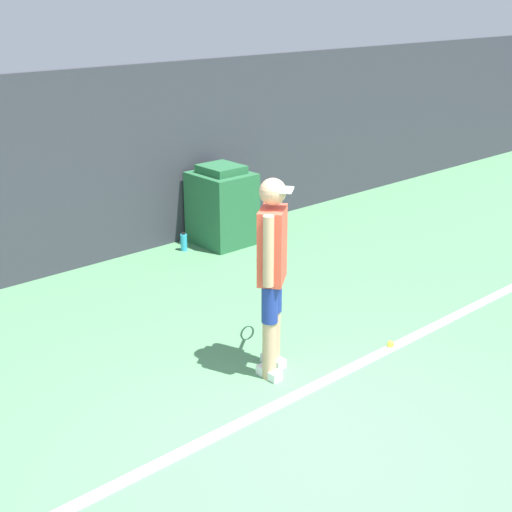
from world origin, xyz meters
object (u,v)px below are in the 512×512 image
covered_chair (222,206)px  water_bottle (184,242)px  tennis_player (272,268)px  tennis_ball (391,344)px

covered_chair → water_bottle: size_ratio=4.32×
tennis_player → covered_chair: size_ratio=1.67×
tennis_ball → covered_chair: size_ratio=0.07×
tennis_ball → water_bottle: 3.42m
covered_chair → tennis_ball: bearing=-101.9°
tennis_player → tennis_ball: 1.51m
tennis_player → water_bottle: 3.35m
covered_chair → water_bottle: (-0.56, 0.09, -0.38)m
water_bottle → tennis_ball: bearing=-92.3°
water_bottle → tennis_player: bearing=-112.7°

